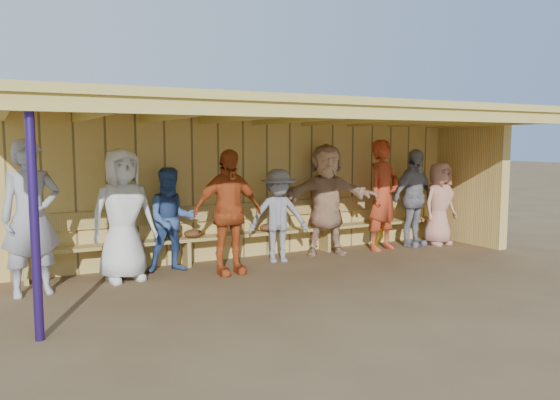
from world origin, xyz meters
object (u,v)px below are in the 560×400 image
object	(u,v)px
player_a	(31,218)
player_d	(228,212)
player_c	(172,220)
player_f	(327,199)
player_extra	(414,198)
player_e	(278,216)
player_g	(383,195)
player_b	(123,215)
bench	(259,227)
player_h	(439,204)

from	to	relation	value
player_a	player_d	world-z (taller)	player_a
player_c	player_a	bearing A→B (deg)	-162.72
player_f	player_extra	world-z (taller)	player_f
player_a	player_extra	size ratio (longest dim) A/B	1.09
player_a	player_d	xyz separation A→B (m)	(2.63, -0.11, -0.07)
player_e	player_f	xyz separation A→B (m)	(1.02, 0.15, 0.20)
player_a	player_extra	world-z (taller)	player_a
player_g	player_f	bearing A→B (deg)	158.63
player_extra	player_c	bearing A→B (deg)	165.91
player_b	player_f	distance (m)	3.51
player_d	player_extra	distance (m)	3.91
player_c	player_e	distance (m)	1.74
player_f	bench	xyz separation A→B (m)	(-1.15, 0.31, -0.43)
player_b	player_g	xyz separation A→B (m)	(4.63, 0.07, 0.06)
player_b	bench	xyz separation A→B (m)	(2.35, 0.52, -0.40)
player_c	player_e	world-z (taller)	player_c
player_h	bench	world-z (taller)	player_h
player_a	player_extra	xyz separation A→B (m)	(6.52, 0.29, -0.08)
player_d	player_e	bearing A→B (deg)	17.00
player_e	bench	xyz separation A→B (m)	(-0.13, 0.46, -0.23)
player_g	player_c	bearing A→B (deg)	163.48
player_h	player_c	bearing A→B (deg)	170.29
player_e	player_extra	bearing A→B (deg)	16.10
player_g	player_h	world-z (taller)	player_g
player_h	player_extra	distance (m)	0.57
player_b	player_d	bearing A→B (deg)	-21.39
player_e	player_a	bearing A→B (deg)	-159.93
player_d	player_b	bearing A→B (deg)	163.83
player_b	player_c	distance (m)	0.80
player_c	player_d	bearing A→B (deg)	-32.91
player_g	player_h	xyz separation A→B (m)	(1.26, -0.10, -0.21)
player_d	player_extra	world-z (taller)	player_d
player_a	player_g	world-z (taller)	player_g
player_f	player_h	xyz separation A→B (m)	(2.38, -0.23, -0.17)
player_h	player_extra	size ratio (longest dim) A/B	0.86
player_a	player_c	size ratio (longest dim) A/B	1.26
player_a	player_extra	distance (m)	6.53
player_e	player_extra	size ratio (longest dim) A/B	0.83
player_c	player_d	xyz separation A→B (m)	(0.69, -0.54, 0.14)
player_b	player_c	size ratio (longest dim) A/B	1.19
player_extra	player_h	bearing A→B (deg)	-22.61
player_a	player_c	distance (m)	2.00
player_extra	player_b	bearing A→B (deg)	168.41
player_d	player_h	bearing A→B (deg)	0.46
player_b	player_c	bearing A→B (deg)	6.89
player_b	player_d	distance (m)	1.48
player_a	player_d	bearing A→B (deg)	-10.15
player_b	player_d	xyz separation A→B (m)	(1.45, -0.33, -0.01)
player_d	player_h	size ratio (longest dim) A/B	1.17
player_h	bench	bearing A→B (deg)	164.22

